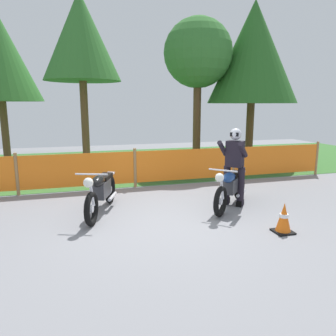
{
  "coord_description": "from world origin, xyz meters",
  "views": [
    {
      "loc": [
        -1.47,
        -5.71,
        2.18
      ],
      "look_at": [
        0.32,
        0.51,
        0.9
      ],
      "focal_mm": 34.37,
      "sensor_mm": 36.0,
      "label": 1
    }
  ],
  "objects_px": {
    "rider_lead": "(234,164)",
    "motorcycle_lead": "(231,187)",
    "motorcycle_trailing": "(101,191)"
  },
  "relations": [
    {
      "from": "motorcycle_lead",
      "to": "motorcycle_trailing",
      "type": "bearing_deg",
      "value": -53.71
    },
    {
      "from": "motorcycle_trailing",
      "to": "motorcycle_lead",
      "type": "bearing_deg",
      "value": 102.08
    },
    {
      "from": "motorcycle_lead",
      "to": "rider_lead",
      "type": "xyz_separation_m",
      "value": [
        0.13,
        0.14,
        0.47
      ]
    },
    {
      "from": "motorcycle_lead",
      "to": "rider_lead",
      "type": "bearing_deg",
      "value": -179.43
    },
    {
      "from": "rider_lead",
      "to": "motorcycle_trailing",
      "type": "bearing_deg",
      "value": -50.6
    },
    {
      "from": "motorcycle_trailing",
      "to": "rider_lead",
      "type": "xyz_separation_m",
      "value": [
        2.83,
        -0.23,
        0.45
      ]
    },
    {
      "from": "motorcycle_trailing",
      "to": "rider_lead",
      "type": "distance_m",
      "value": 2.87
    },
    {
      "from": "motorcycle_lead",
      "to": "rider_lead",
      "type": "relative_size",
      "value": 0.88
    },
    {
      "from": "rider_lead",
      "to": "motorcycle_lead",
      "type": "bearing_deg",
      "value": 0.57
    },
    {
      "from": "motorcycle_lead",
      "to": "motorcycle_trailing",
      "type": "height_order",
      "value": "motorcycle_trailing"
    }
  ]
}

